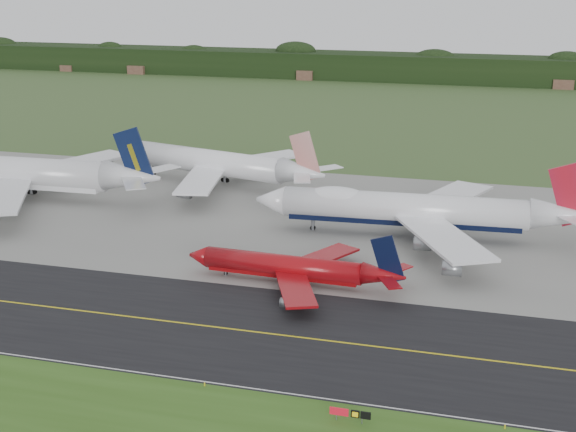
# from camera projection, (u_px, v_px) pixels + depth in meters

# --- Properties ---
(ground) EXTENTS (600.00, 600.00, 0.00)m
(ground) POSITION_uv_depth(u_px,v_px,m) (251.00, 319.00, 118.57)
(ground) COLOR #354F25
(ground) RESTS_ON ground
(taxiway) EXTENTS (400.00, 32.00, 0.02)m
(taxiway) POSITION_uv_depth(u_px,v_px,m) (242.00, 330.00, 114.89)
(taxiway) COLOR black
(taxiway) RESTS_ON ground
(apron) EXTENTS (400.00, 78.00, 0.01)m
(apron) POSITION_uv_depth(u_px,v_px,m) (327.00, 220.00, 165.53)
(apron) COLOR gray
(apron) RESTS_ON ground
(taxiway_centreline) EXTENTS (400.00, 0.40, 0.00)m
(taxiway_centreline) POSITION_uv_depth(u_px,v_px,m) (242.00, 330.00, 114.88)
(taxiway_centreline) COLOR gold
(taxiway_centreline) RESTS_ON taxiway
(taxiway_edge_line) EXTENTS (400.00, 0.25, 0.00)m
(taxiway_edge_line) POSITION_uv_depth(u_px,v_px,m) (202.00, 381.00, 100.61)
(taxiway_edge_line) COLOR silver
(taxiway_edge_line) RESTS_ON taxiway
(horizon_treeline) EXTENTS (700.00, 25.00, 12.00)m
(horizon_treeline) POSITION_uv_depth(u_px,v_px,m) (435.00, 70.00, 369.06)
(horizon_treeline) COLOR black
(horizon_treeline) RESTS_ON ground
(jet_ba_747) EXTENTS (64.83, 53.63, 16.30)m
(jet_ba_747) POSITION_uv_depth(u_px,v_px,m) (416.00, 210.00, 153.34)
(jet_ba_747) COLOR white
(jet_ba_747) RESTS_ON ground
(jet_red_737) EXTENTS (37.27, 30.41, 10.07)m
(jet_red_737) POSITION_uv_depth(u_px,v_px,m) (295.00, 268.00, 131.24)
(jet_red_737) COLOR maroon
(jet_red_737) RESTS_ON ground
(jet_navy_gold) EXTENTS (68.32, 59.63, 17.66)m
(jet_navy_gold) POSITION_uv_depth(u_px,v_px,m) (20.00, 173.00, 179.85)
(jet_navy_gold) COLOR silver
(jet_navy_gold) RESTS_ON ground
(jet_star_tail) EXTENTS (58.43, 47.92, 15.58)m
(jet_star_tail) POSITION_uv_depth(u_px,v_px,m) (216.00, 164.00, 191.07)
(jet_star_tail) COLOR white
(jet_star_tail) RESTS_ON ground
(taxiway_sign) EXTENTS (4.77, 0.21, 1.59)m
(taxiway_sign) POSITION_uv_depth(u_px,v_px,m) (350.00, 413.00, 91.27)
(taxiway_sign) COLOR slate
(taxiway_sign) RESTS_ON ground
(edge_marker_center) EXTENTS (0.16, 0.16, 0.50)m
(edge_marker_center) POSITION_uv_depth(u_px,v_px,m) (205.00, 384.00, 99.44)
(edge_marker_center) COLOR yellow
(edge_marker_center) RESTS_ON ground
(edge_marker_right) EXTENTS (0.16, 0.16, 0.50)m
(edge_marker_right) POSITION_uv_depth(u_px,v_px,m) (505.00, 427.00, 90.19)
(edge_marker_right) COLOR yellow
(edge_marker_right) RESTS_ON ground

